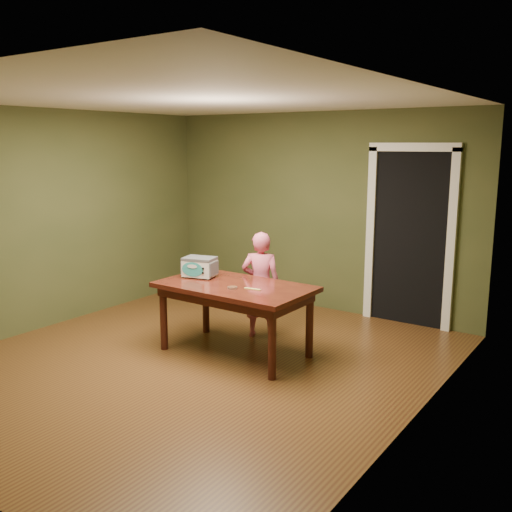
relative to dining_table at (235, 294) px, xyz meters
The scene contains 8 objects.
floor 0.81m from the dining_table, 112.08° to the right, with size 5.00×5.00×0.00m, color brown.
room_shell 1.16m from the dining_table, 112.08° to the right, with size 4.52×5.02×2.61m.
doorway 2.62m from the dining_table, 64.39° to the left, with size 1.10×0.66×2.25m.
dining_table is the anchor object (origin of this frame).
toy_oven 0.57m from the dining_table, behind, with size 0.40×0.32×0.22m.
baking_pan 0.21m from the dining_table, 61.76° to the right, with size 0.10×0.10×0.02m.
spatula 0.29m from the dining_table, 11.64° to the right, with size 0.18×0.03×0.01m, color #F6EC6A.
child 0.61m from the dining_table, 97.86° to the left, with size 0.45×0.29×1.22m, color #DE5B7D.
Camera 1 is at (3.64, -4.16, 2.19)m, focal length 40.00 mm.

